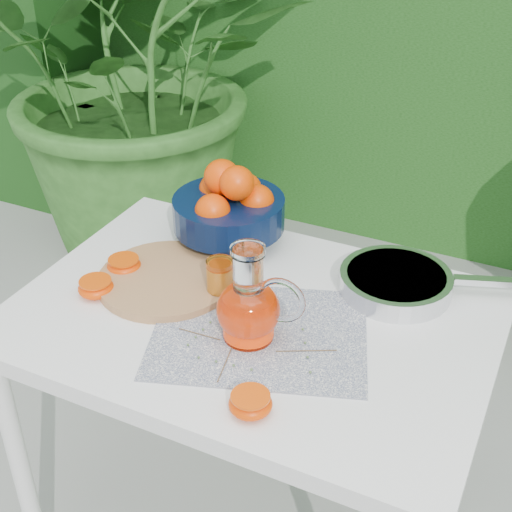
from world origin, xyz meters
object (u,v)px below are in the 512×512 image
at_px(white_table, 252,343).
at_px(juice_pitcher, 250,307).
at_px(fruit_bowl, 230,206).
at_px(saute_pan, 397,281).
at_px(cutting_board, 166,279).

height_order(white_table, juice_pitcher, juice_pitcher).
height_order(fruit_bowl, juice_pitcher, same).
bearing_deg(white_table, saute_pan, 39.89).
distance_m(fruit_bowl, juice_pitcher, 0.39).
bearing_deg(fruit_bowl, cutting_board, -100.93).
height_order(cutting_board, fruit_bowl, fruit_bowl).
relative_size(fruit_bowl, juice_pitcher, 1.44).
distance_m(juice_pitcher, saute_pan, 0.37).
xyz_separation_m(juice_pitcher, saute_pan, (0.22, 0.29, -0.05)).
bearing_deg(cutting_board, fruit_bowl, 79.07).
height_order(cutting_board, saute_pan, saute_pan).
relative_size(white_table, saute_pan, 2.22).
distance_m(white_table, juice_pitcher, 0.18).
xyz_separation_m(white_table, juice_pitcher, (0.03, -0.08, 0.16)).
distance_m(cutting_board, juice_pitcher, 0.28).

